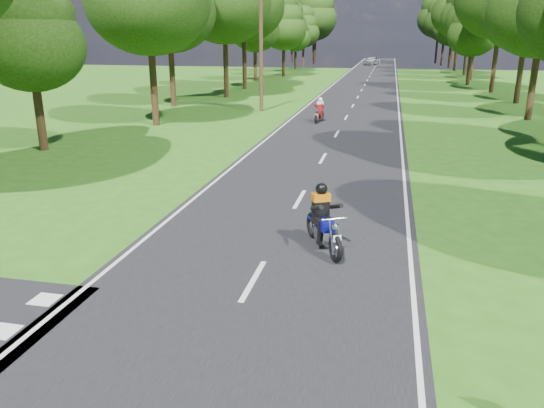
# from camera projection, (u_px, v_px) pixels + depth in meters

# --- Properties ---
(ground) EXTENTS (160.00, 160.00, 0.00)m
(ground) POSITION_uv_depth(u_px,v_px,m) (225.00, 330.00, 9.37)
(ground) COLOR #2C5C15
(ground) RESTS_ON ground
(main_road) EXTENTS (7.00, 140.00, 0.02)m
(main_road) POSITION_uv_depth(u_px,v_px,m) (365.00, 85.00, 55.92)
(main_road) COLOR black
(main_road) RESTS_ON ground
(road_markings) EXTENTS (7.40, 140.00, 0.01)m
(road_markings) POSITION_uv_depth(u_px,v_px,m) (363.00, 86.00, 54.20)
(road_markings) COLOR silver
(road_markings) RESTS_ON main_road
(treeline) EXTENTS (40.00, 115.35, 14.78)m
(treeline) POSITION_uv_depth(u_px,v_px,m) (385.00, 6.00, 62.50)
(treeline) COLOR black
(treeline) RESTS_ON ground
(telegraph_pole) EXTENTS (1.20, 0.26, 8.00)m
(telegraph_pole) POSITION_uv_depth(u_px,v_px,m) (261.00, 50.00, 35.42)
(telegraph_pole) COLOR #382616
(telegraph_pole) RESTS_ON ground
(rider_near_blue) EXTENTS (1.45, 2.01, 1.61)m
(rider_near_blue) POSITION_uv_depth(u_px,v_px,m) (324.00, 217.00, 12.68)
(rider_near_blue) COLOR #0D0F92
(rider_near_blue) RESTS_ON main_road
(rider_far_red) EXTENTS (0.76, 1.78, 1.44)m
(rider_far_red) POSITION_uv_depth(u_px,v_px,m) (319.00, 110.00, 31.62)
(rider_far_red) COLOR #AD240D
(rider_far_red) RESTS_ON main_road
(distant_car) EXTENTS (3.08, 4.62, 1.46)m
(distant_car) POSITION_uv_depth(u_px,v_px,m) (372.00, 61.00, 93.16)
(distant_car) COLOR silver
(distant_car) RESTS_ON main_road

